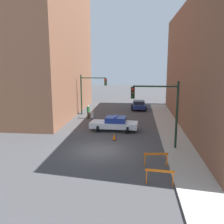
{
  "coord_description": "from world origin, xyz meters",
  "views": [
    {
      "loc": [
        2.84,
        -18.16,
        6.65
      ],
      "look_at": [
        0.4,
        5.78,
        1.93
      ],
      "focal_mm": 40.0,
      "sensor_mm": 36.0,
      "label": 1
    }
  ],
  "objects_px": {
    "pedestrian_crossing": "(93,118)",
    "pedestrian_corner": "(88,112)",
    "police_car": "(114,124)",
    "barrier_front": "(160,174)",
    "traffic_light_near": "(162,105)",
    "barrier_mid": "(156,157)",
    "traffic_light_far": "(90,89)",
    "parked_car_near": "(139,105)",
    "traffic_cone": "(114,137)"
  },
  "relations": [
    {
      "from": "traffic_light_far",
      "to": "pedestrian_crossing",
      "type": "height_order",
      "value": "traffic_light_far"
    },
    {
      "from": "traffic_light_near",
      "to": "pedestrian_crossing",
      "type": "height_order",
      "value": "traffic_light_near"
    },
    {
      "from": "traffic_light_near",
      "to": "police_car",
      "type": "relative_size",
      "value": 1.08
    },
    {
      "from": "traffic_cone",
      "to": "barrier_mid",
      "type": "bearing_deg",
      "value": -58.72
    },
    {
      "from": "pedestrian_corner",
      "to": "traffic_cone",
      "type": "xyz_separation_m",
      "value": [
        3.93,
        -8.28,
        -0.54
      ]
    },
    {
      "from": "parked_car_near",
      "to": "traffic_cone",
      "type": "xyz_separation_m",
      "value": [
        -2.2,
        -15.16,
        -0.36
      ]
    },
    {
      "from": "traffic_light_far",
      "to": "traffic_cone",
      "type": "height_order",
      "value": "traffic_light_far"
    },
    {
      "from": "police_car",
      "to": "barrier_front",
      "type": "xyz_separation_m",
      "value": [
        3.54,
        -11.09,
        -0.11
      ]
    },
    {
      "from": "traffic_light_near",
      "to": "barrier_front",
      "type": "xyz_separation_m",
      "value": [
        -0.57,
        -6.11,
        -2.91
      ]
    },
    {
      "from": "traffic_light_near",
      "to": "barrier_mid",
      "type": "height_order",
      "value": "traffic_light_near"
    },
    {
      "from": "pedestrian_crossing",
      "to": "pedestrian_corner",
      "type": "bearing_deg",
      "value": 42.97
    },
    {
      "from": "pedestrian_corner",
      "to": "barrier_mid",
      "type": "distance_m",
      "value": 15.38
    },
    {
      "from": "police_car",
      "to": "pedestrian_corner",
      "type": "xyz_separation_m",
      "value": [
        -3.65,
        5.13,
        0.14
      ]
    },
    {
      "from": "parked_car_near",
      "to": "barrier_mid",
      "type": "relative_size",
      "value": 2.72
    },
    {
      "from": "barrier_front",
      "to": "barrier_mid",
      "type": "bearing_deg",
      "value": 90.49
    },
    {
      "from": "barrier_front",
      "to": "pedestrian_corner",
      "type": "bearing_deg",
      "value": 113.9
    },
    {
      "from": "police_car",
      "to": "pedestrian_corner",
      "type": "relative_size",
      "value": 2.89
    },
    {
      "from": "police_car",
      "to": "barrier_mid",
      "type": "relative_size",
      "value": 3.01
    },
    {
      "from": "traffic_light_near",
      "to": "pedestrian_corner",
      "type": "xyz_separation_m",
      "value": [
        -7.75,
        10.11,
        -2.67
      ]
    },
    {
      "from": "barrier_mid",
      "to": "traffic_cone",
      "type": "relative_size",
      "value": 2.43
    },
    {
      "from": "parked_car_near",
      "to": "barrier_front",
      "type": "bearing_deg",
      "value": -88.33
    },
    {
      "from": "parked_car_near",
      "to": "traffic_light_near",
      "type": "bearing_deg",
      "value": -85.49
    },
    {
      "from": "police_car",
      "to": "barrier_mid",
      "type": "distance_m",
      "value": 9.17
    },
    {
      "from": "police_car",
      "to": "parked_car_near",
      "type": "relative_size",
      "value": 1.11
    },
    {
      "from": "police_car",
      "to": "pedestrian_crossing",
      "type": "bearing_deg",
      "value": 57.58
    },
    {
      "from": "traffic_cone",
      "to": "pedestrian_crossing",
      "type": "bearing_deg",
      "value": 119.49
    },
    {
      "from": "traffic_light_far",
      "to": "traffic_cone",
      "type": "relative_size",
      "value": 7.93
    },
    {
      "from": "traffic_light_far",
      "to": "pedestrian_corner",
      "type": "relative_size",
      "value": 3.13
    },
    {
      "from": "traffic_light_far",
      "to": "pedestrian_crossing",
      "type": "relative_size",
      "value": 3.13
    },
    {
      "from": "traffic_light_near",
      "to": "barrier_front",
      "type": "bearing_deg",
      "value": -95.29
    },
    {
      "from": "police_car",
      "to": "barrier_mid",
      "type": "bearing_deg",
      "value": -154.29
    },
    {
      "from": "barrier_mid",
      "to": "parked_car_near",
      "type": "bearing_deg",
      "value": 92.89
    },
    {
      "from": "police_car",
      "to": "parked_car_near",
      "type": "distance_m",
      "value": 12.26
    },
    {
      "from": "traffic_light_near",
      "to": "pedestrian_crossing",
      "type": "distance_m",
      "value": 9.85
    },
    {
      "from": "traffic_light_far",
      "to": "parked_car_near",
      "type": "xyz_separation_m",
      "value": [
        6.41,
        4.44,
        -2.72
      ]
    },
    {
      "from": "parked_car_near",
      "to": "pedestrian_crossing",
      "type": "xyz_separation_m",
      "value": [
        -5.0,
        -10.2,
        0.19
      ]
    },
    {
      "from": "pedestrian_corner",
      "to": "barrier_mid",
      "type": "height_order",
      "value": "pedestrian_corner"
    },
    {
      "from": "traffic_light_near",
      "to": "pedestrian_crossing",
      "type": "relative_size",
      "value": 3.13
    },
    {
      "from": "traffic_light_near",
      "to": "barrier_mid",
      "type": "distance_m",
      "value": 4.59
    },
    {
      "from": "traffic_light_near",
      "to": "barrier_front",
      "type": "distance_m",
      "value": 6.8
    },
    {
      "from": "pedestrian_crossing",
      "to": "barrier_mid",
      "type": "distance_m",
      "value": 11.92
    },
    {
      "from": "barrier_mid",
      "to": "barrier_front",
      "type": "bearing_deg",
      "value": -89.51
    },
    {
      "from": "traffic_light_far",
      "to": "parked_car_near",
      "type": "height_order",
      "value": "traffic_light_far"
    },
    {
      "from": "traffic_light_near",
      "to": "traffic_light_far",
      "type": "distance_m",
      "value": 14.89
    },
    {
      "from": "traffic_light_far",
      "to": "parked_car_near",
      "type": "distance_m",
      "value": 8.26
    },
    {
      "from": "traffic_light_near",
      "to": "police_car",
      "type": "bearing_deg",
      "value": 129.51
    },
    {
      "from": "pedestrian_crossing",
      "to": "barrier_front",
      "type": "bearing_deg",
      "value": -130.61
    },
    {
      "from": "traffic_light_far",
      "to": "traffic_cone",
      "type": "distance_m",
      "value": 11.92
    },
    {
      "from": "pedestrian_corner",
      "to": "barrier_front",
      "type": "distance_m",
      "value": 17.74
    },
    {
      "from": "police_car",
      "to": "pedestrian_crossing",
      "type": "xyz_separation_m",
      "value": [
        -2.52,
        1.8,
        0.14
      ]
    }
  ]
}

